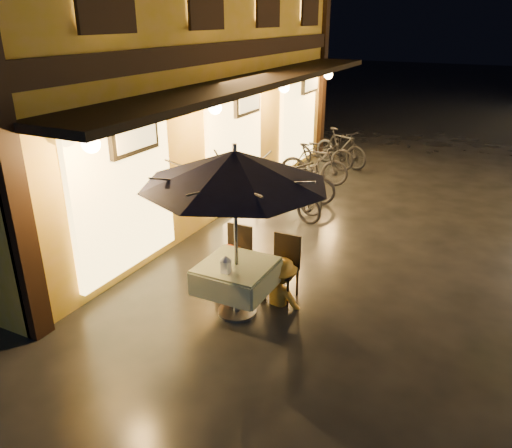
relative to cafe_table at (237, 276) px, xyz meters
The scene contains 15 objects.
ground 1.53m from the cafe_table, 11.73° to the right, with size 90.00×90.00×0.00m, color black.
west_building 6.51m from the cafe_table, 139.46° to the left, with size 5.90×11.40×7.40m.
cafe_table is the anchor object (origin of this frame).
patio_umbrella 1.56m from the cafe_table, 90.00° to the right, with size 2.49×2.49×2.46m.
cafe_chair_left 0.84m from the cafe_table, 118.51° to the left, with size 0.42×0.42×0.97m.
cafe_chair_right 0.84m from the cafe_table, 61.49° to the left, with size 0.42×0.42×0.97m.
table_lantern 0.44m from the cafe_table, 90.00° to the right, with size 0.16×0.16×0.25m.
person_orange 0.68m from the cafe_table, 129.39° to the left, with size 0.73×0.57×1.51m, color #C4400D.
person_yellow 0.71m from the cafe_table, 52.36° to the left, with size 0.88×0.51×1.37m, color gold.
bicycle_0 3.80m from the cafe_table, 102.78° to the left, with size 0.60×1.71×0.90m, color black.
bicycle_1 4.16m from the cafe_table, 101.96° to the left, with size 0.42×1.49×0.89m, color black.
bicycle_2 4.76m from the cafe_table, 102.90° to the left, with size 0.65×1.87×0.98m, color black.
bicycle_3 6.17m from the cafe_table, 100.60° to the left, with size 0.48×1.72×1.03m, color black.
bicycle_4 7.65m from the cafe_table, 100.84° to the left, with size 0.63×1.82×0.96m, color black.
bicycle_5 8.04m from the cafe_table, 97.50° to the left, with size 0.50×1.76×1.06m, color black.
Camera 1 is at (1.61, -5.05, 3.92)m, focal length 35.00 mm.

